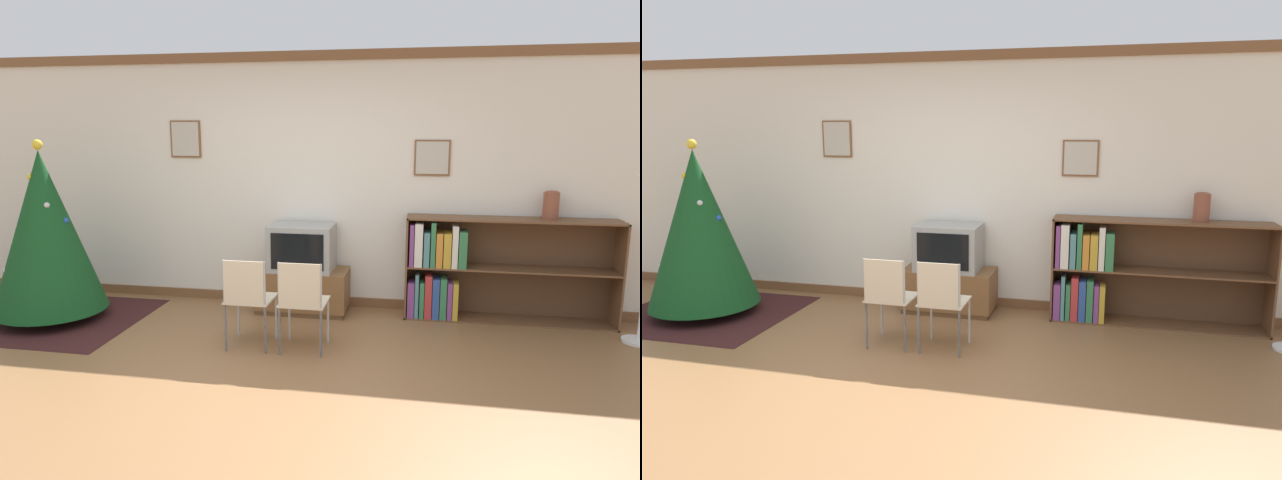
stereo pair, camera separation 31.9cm
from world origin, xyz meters
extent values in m
plane|color=brown|center=(0.00, 0.00, 0.00)|extent=(24.00, 24.00, 0.00)
cube|color=silver|center=(0.00, 2.32, 1.35)|extent=(8.99, 0.08, 2.70)
cube|color=brown|center=(0.00, 2.27, 2.65)|extent=(8.99, 0.03, 0.10)
cube|color=brown|center=(0.00, 2.27, 0.05)|extent=(8.99, 0.03, 0.10)
cube|color=brown|center=(-1.39, 2.27, 1.80)|extent=(0.34, 0.02, 0.40)
cube|color=#BCB7A8|center=(-1.39, 2.26, 1.80)|extent=(0.31, 0.01, 0.36)
cube|color=brown|center=(1.28, 2.27, 1.62)|extent=(0.36, 0.02, 0.36)
cube|color=#BCB7A8|center=(1.28, 2.26, 1.62)|extent=(0.32, 0.01, 0.33)
cube|color=#381919|center=(-2.49, 1.29, 0.00)|extent=(1.80, 1.61, 0.01)
cylinder|color=maroon|center=(-2.49, 1.29, 0.06)|extent=(0.36, 0.36, 0.10)
cone|color=#14471E|center=(-2.49, 1.29, 0.91)|extent=(1.10, 1.10, 1.61)
sphere|color=yellow|center=(-2.49, 1.29, 1.76)|extent=(0.10, 0.10, 0.10)
sphere|color=red|center=(-2.53, 1.56, 0.90)|extent=(0.06, 0.06, 0.06)
sphere|color=silver|center=(-2.36, 1.18, 1.19)|extent=(0.05, 0.05, 0.05)
sphere|color=#1E4CB2|center=(-2.26, 1.30, 1.02)|extent=(0.06, 0.06, 0.06)
sphere|color=gold|center=(-2.56, 1.25, 1.45)|extent=(0.06, 0.06, 0.06)
sphere|color=silver|center=(-2.78, 1.04, 0.56)|extent=(0.05, 0.05, 0.05)
cube|color=brown|center=(-0.03, 2.01, 0.03)|extent=(0.93, 0.47, 0.05)
cube|color=brown|center=(-0.03, 2.01, 0.25)|extent=(0.96, 0.49, 0.41)
cube|color=#9E9E99|center=(-0.03, 2.01, 0.70)|extent=(0.66, 0.47, 0.48)
cube|color=black|center=(-0.03, 1.77, 0.70)|extent=(0.54, 0.01, 0.37)
cube|color=beige|center=(-0.27, 0.98, 0.43)|extent=(0.40, 0.40, 0.02)
cube|color=beige|center=(-0.27, 0.79, 0.63)|extent=(0.35, 0.01, 0.38)
cylinder|color=#B2B2B2|center=(-0.45, 1.16, 0.21)|extent=(0.02, 0.02, 0.42)
cylinder|color=#B2B2B2|center=(-0.09, 1.16, 0.21)|extent=(0.02, 0.02, 0.42)
cylinder|color=#B2B2B2|center=(-0.45, 0.80, 0.21)|extent=(0.02, 0.02, 0.42)
cylinder|color=#B2B2B2|center=(-0.09, 0.80, 0.21)|extent=(0.02, 0.02, 0.42)
cylinder|color=#B2B2B2|center=(-0.45, 0.80, 0.41)|extent=(0.02, 0.02, 0.82)
cylinder|color=#B2B2B2|center=(-0.09, 0.80, 0.41)|extent=(0.02, 0.02, 0.82)
cube|color=beige|center=(0.21, 0.98, 0.43)|extent=(0.40, 0.40, 0.02)
cube|color=beige|center=(0.21, 0.79, 0.63)|extent=(0.35, 0.01, 0.38)
cylinder|color=#B2B2B2|center=(0.03, 1.16, 0.21)|extent=(0.02, 0.02, 0.42)
cylinder|color=#B2B2B2|center=(0.39, 1.16, 0.21)|extent=(0.02, 0.02, 0.42)
cylinder|color=#B2B2B2|center=(0.03, 0.80, 0.21)|extent=(0.02, 0.02, 0.42)
cylinder|color=#B2B2B2|center=(0.39, 0.80, 0.21)|extent=(0.02, 0.02, 0.42)
cylinder|color=#B2B2B2|center=(0.03, 0.80, 0.41)|extent=(0.02, 0.02, 0.82)
cylinder|color=#B2B2B2|center=(0.39, 0.80, 0.41)|extent=(0.02, 0.02, 0.82)
cube|color=brown|center=(1.06, 2.08, 0.52)|extent=(0.02, 0.36, 1.05)
cube|color=brown|center=(3.09, 2.08, 0.52)|extent=(0.02, 0.36, 1.05)
cube|color=brown|center=(2.07, 2.08, 1.04)|extent=(2.05, 0.36, 0.02)
cube|color=brown|center=(2.07, 2.08, 0.01)|extent=(2.05, 0.36, 0.02)
cube|color=brown|center=(2.07, 2.08, 0.54)|extent=(2.01, 0.36, 0.02)
cube|color=brown|center=(2.07, 2.26, 0.52)|extent=(2.05, 0.01, 1.05)
cube|color=#7A3D7F|center=(1.11, 2.02, 0.20)|extent=(0.07, 0.22, 0.37)
cube|color=teal|center=(1.17, 2.01, 0.24)|extent=(0.04, 0.20, 0.45)
cube|color=#337547|center=(1.22, 2.03, 0.20)|extent=(0.04, 0.25, 0.37)
cube|color=#B73333|center=(1.29, 2.01, 0.24)|extent=(0.07, 0.21, 0.44)
cube|color=#2D4C93|center=(1.36, 2.02, 0.22)|extent=(0.07, 0.22, 0.41)
cube|color=#337547|center=(1.44, 2.03, 0.23)|extent=(0.06, 0.24, 0.42)
cube|color=#7A3D7F|center=(1.50, 2.02, 0.21)|extent=(0.05, 0.23, 0.38)
cube|color=gold|center=(1.55, 2.02, 0.21)|extent=(0.05, 0.22, 0.38)
cube|color=#7A3D7F|center=(1.11, 2.01, 0.77)|extent=(0.04, 0.20, 0.42)
cube|color=silver|center=(1.17, 2.04, 0.77)|extent=(0.08, 0.27, 0.44)
cube|color=teal|center=(1.25, 2.06, 0.73)|extent=(0.06, 0.30, 0.35)
cube|color=#337547|center=(1.32, 2.03, 0.78)|extent=(0.05, 0.24, 0.45)
cube|color=orange|center=(1.38, 2.06, 0.73)|extent=(0.06, 0.30, 0.35)
cube|color=gold|center=(1.46, 2.04, 0.73)|extent=(0.07, 0.26, 0.35)
cube|color=silver|center=(1.53, 2.04, 0.77)|extent=(0.06, 0.26, 0.42)
cube|color=#337547|center=(1.60, 2.02, 0.74)|extent=(0.08, 0.22, 0.37)
cylinder|color=brown|center=(2.43, 2.14, 1.18)|extent=(0.15, 0.15, 0.26)
torus|color=brown|center=(2.43, 2.14, 1.31)|extent=(0.13, 0.13, 0.03)
cylinder|color=silver|center=(3.18, 1.67, 0.01)|extent=(0.28, 0.28, 0.03)
camera|label=1|loc=(1.22, -3.69, 1.93)|focal=32.00mm
camera|label=2|loc=(1.53, -3.62, 1.93)|focal=32.00mm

